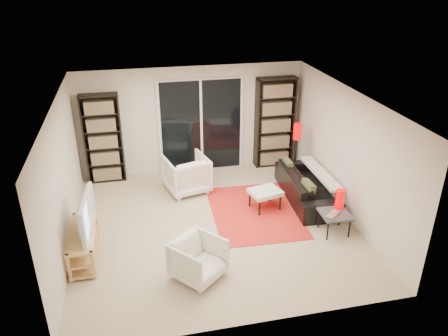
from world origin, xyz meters
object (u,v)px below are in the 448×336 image
(side_table, at_px, (335,215))
(floor_lamp, at_px, (297,138))
(sofa, at_px, (307,186))
(tv_stand, at_px, (84,244))
(armchair_back, at_px, (187,174))
(bookshelf_right, at_px, (275,123))
(ottoman, at_px, (265,193))
(bookshelf_left, at_px, (103,139))
(armchair_front, at_px, (198,259))

(side_table, distance_m, floor_lamp, 2.27)
(sofa, bearing_deg, side_table, -176.03)
(tv_stand, bearing_deg, armchair_back, 44.70)
(bookshelf_right, height_order, ottoman, bookshelf_right)
(bookshelf_left, bearing_deg, armchair_back, -28.16)
(bookshelf_right, xyz_separation_m, armchair_back, (-2.20, -0.88, -0.66))
(tv_stand, height_order, armchair_back, armchair_back)
(bookshelf_left, height_order, sofa, bookshelf_left)
(bookshelf_right, bearing_deg, armchair_back, -158.08)
(floor_lamp, bearing_deg, sofa, -95.87)
(ottoman, bearing_deg, bookshelf_right, 67.42)
(sofa, height_order, side_table, sofa)
(sofa, xyz_separation_m, side_table, (0.01, -1.26, 0.06))
(side_table, bearing_deg, bookshelf_left, 142.80)
(tv_stand, bearing_deg, side_table, -2.69)
(armchair_front, bearing_deg, sofa, -3.04)
(bookshelf_left, distance_m, bookshelf_right, 3.85)
(tv_stand, bearing_deg, bookshelf_right, 34.19)
(sofa, bearing_deg, ottoman, 104.80)
(armchair_front, relative_size, floor_lamp, 0.55)
(armchair_back, relative_size, armchair_front, 1.20)
(armchair_back, height_order, floor_lamp, floor_lamp)
(armchair_front, height_order, ottoman, armchair_front)
(bookshelf_right, xyz_separation_m, tv_stand, (-4.16, -2.82, -0.79))
(ottoman, bearing_deg, side_table, -48.39)
(side_table, height_order, floor_lamp, floor_lamp)
(armchair_back, bearing_deg, side_table, 124.22)
(sofa, height_order, ottoman, sofa)
(floor_lamp, bearing_deg, side_table, -92.19)
(bookshelf_left, relative_size, side_table, 3.76)
(sofa, relative_size, ottoman, 2.99)
(armchair_back, bearing_deg, bookshelf_right, -171.34)
(bookshelf_left, distance_m, sofa, 4.40)
(armchair_back, relative_size, floor_lamp, 0.66)
(bookshelf_left, distance_m, armchair_back, 1.96)
(sofa, bearing_deg, bookshelf_right, 7.54)
(sofa, height_order, floor_lamp, floor_lamp)
(sofa, bearing_deg, bookshelf_left, 69.49)
(side_table, xyz_separation_m, floor_lamp, (0.08, 2.18, 0.62))
(bookshelf_left, relative_size, floor_lamp, 1.50)
(tv_stand, relative_size, side_table, 2.43)
(armchair_front, bearing_deg, floor_lamp, 6.96)
(bookshelf_right, xyz_separation_m, side_table, (0.14, -3.03, -0.69))
(bookshelf_left, relative_size, armchair_back, 2.29)
(armchair_back, bearing_deg, armchair_front, 72.28)
(bookshelf_right, height_order, side_table, bookshelf_right)
(sofa, xyz_separation_m, floor_lamp, (0.09, 0.92, 0.68))
(armchair_front, distance_m, floor_lamp, 3.95)
(bookshelf_left, height_order, ottoman, bookshelf_left)
(bookshelf_left, distance_m, ottoman, 3.67)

